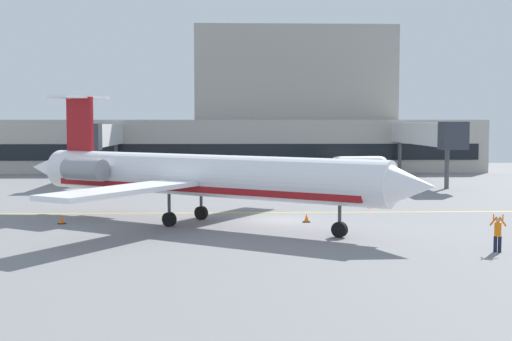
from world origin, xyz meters
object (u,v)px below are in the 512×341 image
object	(u,v)px
marshaller	(498,233)
belt_loader	(359,185)
regional_jet	(195,176)
baggage_tug	(147,174)
pushback_tractor	(104,183)
fuel_tank	(359,166)

from	to	relation	value
marshaller	belt_loader	bearing A→B (deg)	94.13
belt_loader	marshaller	xyz separation A→B (m)	(1.92, -26.60, 0.10)
belt_loader	marshaller	distance (m)	26.67
belt_loader	regional_jet	bearing A→B (deg)	-129.53
regional_jet	baggage_tug	distance (m)	29.58
pushback_tractor	belt_loader	bearing A→B (deg)	-3.43
baggage_tug	marshaller	xyz separation A→B (m)	(22.37, -38.68, 0.01)
baggage_tug	belt_loader	size ratio (longest dim) A/B	1.18
pushback_tractor	marshaller	bearing A→B (deg)	-48.36
baggage_tug	marshaller	distance (m)	44.69
regional_jet	baggage_tug	xyz separation A→B (m)	(-6.71, 28.73, -2.13)
regional_jet	pushback_tractor	size ratio (longest dim) A/B	6.40
regional_jet	belt_loader	size ratio (longest dim) A/B	7.28
baggage_tug	pushback_tractor	xyz separation A→B (m)	(-2.51, -10.70, 0.01)
belt_loader	fuel_tank	world-z (taller)	fuel_tank
belt_loader	fuel_tank	xyz separation A→B (m)	(2.93, 15.71, 0.58)
baggage_tug	pushback_tractor	size ratio (longest dim) A/B	1.04
marshaller	pushback_tractor	bearing A→B (deg)	131.64
baggage_tug	marshaller	world-z (taller)	baggage_tug
belt_loader	baggage_tug	bearing A→B (deg)	149.43
pushback_tractor	fuel_tank	bearing A→B (deg)	28.96
belt_loader	marshaller	world-z (taller)	belt_loader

